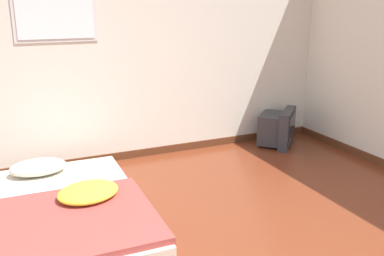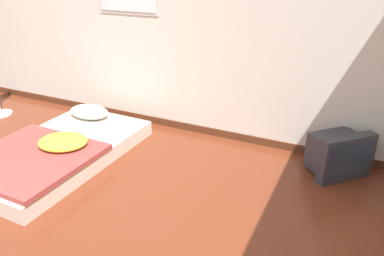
{
  "view_description": "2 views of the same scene",
  "coord_description": "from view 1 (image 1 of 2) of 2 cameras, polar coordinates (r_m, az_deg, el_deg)",
  "views": [
    {
      "loc": [
        -0.87,
        -1.69,
        1.74
      ],
      "look_at": [
        0.79,
        2.04,
        0.53
      ],
      "focal_mm": 40.0,
      "sensor_mm": 36.0,
      "label": 1
    },
    {
      "loc": [
        2.29,
        -0.94,
        1.98
      ],
      "look_at": [
        0.82,
        2.17,
        0.39
      ],
      "focal_mm": 35.0,
      "sensor_mm": 36.0,
      "label": 2
    }
  ],
  "objects": [
    {
      "name": "crt_tv",
      "position": [
        5.47,
        11.37,
        -0.0
      ],
      "size": [
        0.64,
        0.63,
        0.46
      ],
      "color": "#333338",
      "rests_on": "ground_plane"
    },
    {
      "name": "wall_back",
      "position": [
        4.68,
        -13.46,
        10.52
      ],
      "size": [
        8.06,
        0.08,
        2.6
      ],
      "color": "silver",
      "rests_on": "ground_plane"
    },
    {
      "name": "mattress_bed",
      "position": [
        3.69,
        -15.84,
        -10.34
      ],
      "size": [
        1.16,
        1.94,
        0.31
      ],
      "color": "beige",
      "rests_on": "ground_plane"
    }
  ]
}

